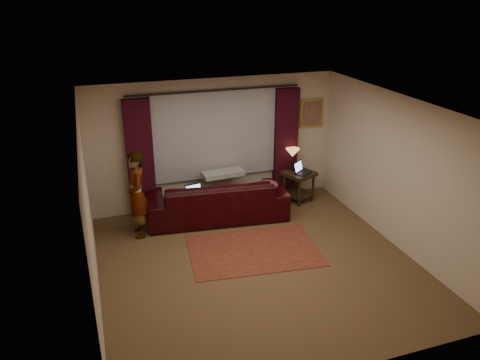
# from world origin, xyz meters

# --- Properties ---
(floor) EXTENTS (5.00, 5.00, 0.01)m
(floor) POSITION_xyz_m (0.00, 0.00, -0.01)
(floor) COLOR brown
(floor) RESTS_ON ground
(ceiling) EXTENTS (5.00, 5.00, 0.02)m
(ceiling) POSITION_xyz_m (0.00, 0.00, 2.60)
(ceiling) COLOR silver
(ceiling) RESTS_ON ground
(wall_back) EXTENTS (5.00, 0.02, 2.60)m
(wall_back) POSITION_xyz_m (0.00, 2.50, 1.30)
(wall_back) COLOR beige
(wall_back) RESTS_ON ground
(wall_front) EXTENTS (5.00, 0.02, 2.60)m
(wall_front) POSITION_xyz_m (0.00, -2.50, 1.30)
(wall_front) COLOR beige
(wall_front) RESTS_ON ground
(wall_left) EXTENTS (0.02, 5.00, 2.60)m
(wall_left) POSITION_xyz_m (-2.50, 0.00, 1.30)
(wall_left) COLOR beige
(wall_left) RESTS_ON ground
(wall_right) EXTENTS (0.02, 5.00, 2.60)m
(wall_right) POSITION_xyz_m (2.50, 0.00, 1.30)
(wall_right) COLOR beige
(wall_right) RESTS_ON ground
(sheer_curtain) EXTENTS (2.50, 0.05, 1.80)m
(sheer_curtain) POSITION_xyz_m (0.00, 2.44, 1.50)
(sheer_curtain) COLOR #A6A5AE
(sheer_curtain) RESTS_ON wall_back
(drape_left) EXTENTS (0.50, 0.14, 2.30)m
(drape_left) POSITION_xyz_m (-1.50, 2.39, 1.18)
(drape_left) COLOR #330915
(drape_left) RESTS_ON floor
(drape_right) EXTENTS (0.50, 0.14, 2.30)m
(drape_right) POSITION_xyz_m (1.50, 2.39, 1.18)
(drape_right) COLOR #330915
(drape_right) RESTS_ON floor
(curtain_rod) EXTENTS (0.04, 0.04, 3.40)m
(curtain_rod) POSITION_xyz_m (0.00, 2.39, 2.38)
(curtain_rod) COLOR black
(curtain_rod) RESTS_ON wall_back
(picture_frame) EXTENTS (0.50, 0.04, 0.60)m
(picture_frame) POSITION_xyz_m (2.10, 2.47, 1.75)
(picture_frame) COLOR #B3933B
(picture_frame) RESTS_ON wall_back
(sofa) EXTENTS (2.78, 1.44, 1.08)m
(sofa) POSITION_xyz_m (-0.16, 1.82, 0.54)
(sofa) COLOR black
(sofa) RESTS_ON floor
(throw_blanket) EXTENTS (0.85, 0.40, 0.10)m
(throw_blanket) POSITION_xyz_m (0.05, 2.11, 1.07)
(throw_blanket) COLOR #9D9C95
(throw_blanket) RESTS_ON sofa
(clothing_pile) EXTENTS (0.53, 0.44, 0.20)m
(clothing_pile) POSITION_xyz_m (0.77, 1.57, 0.64)
(clothing_pile) COLOR brown
(clothing_pile) RESTS_ON sofa
(laptop_sofa) EXTENTS (0.39, 0.41, 0.24)m
(laptop_sofa) POSITION_xyz_m (-0.61, 1.66, 0.66)
(laptop_sofa) COLOR black
(laptop_sofa) RESTS_ON sofa
(area_rug) EXTENTS (2.35, 1.70, 0.01)m
(area_rug) POSITION_xyz_m (0.09, 0.40, 0.01)
(area_rug) COLOR brown
(area_rug) RESTS_ON floor
(end_table) EXTENTS (0.73, 0.73, 0.64)m
(end_table) POSITION_xyz_m (1.67, 2.03, 0.32)
(end_table) COLOR black
(end_table) RESTS_ON floor
(tiffany_lamp) EXTENTS (0.35, 0.35, 0.46)m
(tiffany_lamp) POSITION_xyz_m (1.58, 2.20, 0.88)
(tiffany_lamp) COLOR olive
(tiffany_lamp) RESTS_ON end_table
(laptop_table) EXTENTS (0.48, 0.48, 0.24)m
(laptop_table) POSITION_xyz_m (1.72, 1.94, 0.76)
(laptop_table) COLOR black
(laptop_table) RESTS_ON end_table
(person) EXTENTS (0.48, 0.48, 1.59)m
(person) POSITION_xyz_m (-1.69, 1.60, 0.80)
(person) COLOR #9D9C95
(person) RESTS_ON floor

